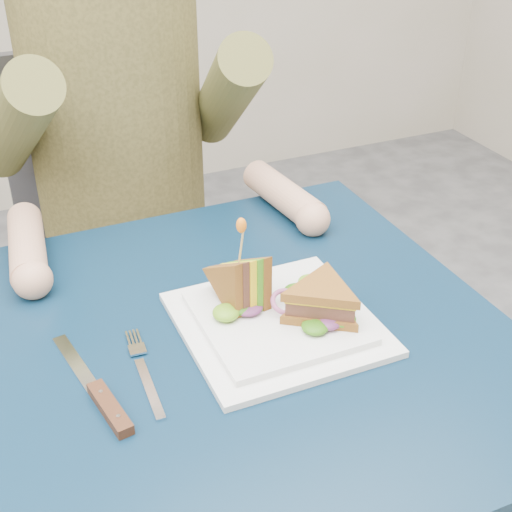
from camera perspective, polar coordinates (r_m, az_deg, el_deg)
name	(u,v)px	position (r m, az deg, el deg)	size (l,w,h in m)	color
table	(234,380)	(1.03, -1.77, -9.91)	(0.75, 0.75, 0.73)	black
chair	(119,228)	(1.65, -10.90, 2.18)	(0.42, 0.40, 0.93)	#47474C
diner	(114,81)	(1.40, -11.29, 13.53)	(0.54, 0.59, 0.74)	#4B4522
plate	(277,322)	(0.99, 1.70, -5.26)	(0.26, 0.26, 0.02)	white
sandwich_flat	(322,301)	(0.97, 5.29, -3.57)	(0.17, 0.17, 0.05)	brown
sandwich_upright	(242,283)	(0.99, -1.13, -2.20)	(0.08, 0.12, 0.12)	brown
fork	(145,374)	(0.93, -8.88, -9.30)	(0.03, 0.18, 0.01)	silver
knife	(103,399)	(0.90, -12.13, -11.15)	(0.06, 0.22, 0.02)	silver
toothpick	(242,244)	(0.95, -1.17, 1.00)	(0.00, 0.00, 0.06)	tan
toothpick_frill	(241,225)	(0.94, -1.19, 2.47)	(0.01, 0.01, 0.02)	orange
lettuce_spill	(277,304)	(0.99, 1.73, -3.90)	(0.15, 0.13, 0.02)	#337A14
onion_ring	(286,302)	(0.99, 2.39, -3.68)	(0.04, 0.04, 0.01)	#9E4C7A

